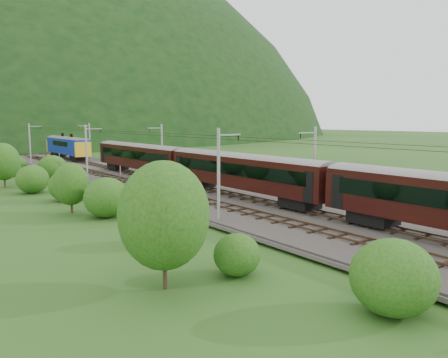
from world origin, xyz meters
TOP-DOWN VIEW (x-y plane):
  - ground at (0.00, 0.00)m, footprint 600.00×600.00m
  - railbed at (0.00, 10.00)m, footprint 14.00×220.00m
  - track_left at (-2.40, 10.00)m, footprint 2.40×220.00m
  - track_right at (2.40, 10.00)m, footprint 2.40×220.00m
  - catenary_left at (-6.12, 32.00)m, footprint 2.54×192.28m
  - catenary_right at (6.12, 32.00)m, footprint 2.54×192.28m
  - overhead_wires at (0.00, 10.00)m, footprint 4.83×198.00m
  - train at (2.40, -5.89)m, footprint 3.32×158.74m
  - hazard_post_near at (-0.17, 34.05)m, footprint 0.16×0.16m
  - hazard_post_far at (0.22, 66.30)m, footprint 0.17×0.17m
  - signal at (-4.62, 57.33)m, footprint 0.23×0.23m
  - vegetation_left at (-13.85, 19.74)m, footprint 12.64×150.76m
  - vegetation_right at (12.27, 16.46)m, footprint 6.09×103.70m

SIDE VIEW (x-z plane):
  - ground at x=0.00m, z-range 0.00..0.00m
  - railbed at x=0.00m, z-range 0.00..0.30m
  - track_left at x=-2.40m, z-range 0.24..0.51m
  - track_right at x=2.40m, z-range 0.24..0.51m
  - hazard_post_near at x=-0.17m, z-range 0.30..1.82m
  - hazard_post_far at x=0.22m, z-range 0.30..1.88m
  - vegetation_right at x=12.27m, z-range -0.13..3.03m
  - signal at x=-4.62m, z-range 0.48..2.55m
  - vegetation_left at x=-13.85m, z-range -1.11..5.82m
  - train at x=2.40m, z-range 0.98..6.78m
  - catenary_left at x=-6.12m, z-range 0.50..8.50m
  - catenary_right at x=6.12m, z-range 0.50..8.50m
  - overhead_wires at x=0.00m, z-range 7.08..7.12m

